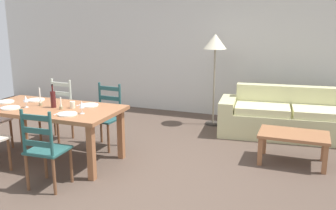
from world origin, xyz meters
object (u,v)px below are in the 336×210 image
Objects in this scene: dining_chair_near_right at (45,149)px; dining_table at (51,113)px; coffee_table at (293,138)px; coffee_cup_primary at (72,105)px; wine_bottle at (53,99)px; wine_glass_near_right at (82,105)px; dining_chair_far_right at (106,116)px; wine_glass_near_left at (26,99)px; standing_lamp at (215,47)px; dining_chair_far_left at (58,110)px; couch at (290,119)px.

dining_table is at bearing 122.74° from dining_chair_near_right.
dining_chair_near_right reaches higher than dining_table.
coffee_cup_primary is at bearing -160.69° from coffee_table.
wine_glass_near_right is at bearing -14.79° from wine_bottle.
wine_glass_near_left is at bearing -129.95° from dining_chair_far_right.
standing_lamp reaches higher than dining_chair_near_right.
wine_bottle is 2.97m from standing_lamp.
standing_lamp is at bearing 56.72° from wine_bottle.
dining_table is 1.16× the size of standing_lamp.
coffee_cup_primary is at bearing -99.55° from dining_chair_far_right.
coffee_table is at bearing 25.26° from wine_glass_near_right.
wine_bottle is at bearing -166.47° from coffee_cup_primary.
wine_glass_near_left is at bearing -78.31° from dining_chair_far_left.
dining_chair_near_right is 10.67× the size of coffee_cup_primary.
standing_lamp is (-1.34, 0.18, 1.12)m from couch.
dining_chair_far_left is at bearing 122.56° from dining_chair_near_right.
wine_glass_near_right is 0.36m from coffee_cup_primary.
wine_glass_near_right is 0.10× the size of standing_lamp.
dining_chair_far_left is 1.00m from wine_bottle.
dining_table is at bearing -178.11° from wine_bottle.
dining_chair_far_left is (-0.48, 0.75, -0.19)m from dining_table.
dining_chair_near_right reaches higher than coffee_cup_primary.
wine_glass_near_right is at bearing -35.83° from coffee_cup_primary.
wine_glass_near_left is 4.10m from couch.
dining_table is 0.64m from wine_glass_near_right.
dining_chair_near_right is 0.96m from wine_bottle.
wine_glass_near_left is 0.89m from wine_glass_near_right.
standing_lamp is at bearing 52.83° from wine_glass_near_left.
wine_bottle reaches higher than dining_chair_far_right.
wine_glass_near_left is 0.64m from coffee_cup_primary.
coffee_table is at bearing 34.53° from dining_chair_near_right.
dining_chair_far_left reaches higher than dining_table.
wine_bottle is at bearing -161.16° from coffee_table.
coffee_cup_primary is 0.04× the size of couch.
wine_bottle is 0.13× the size of couch.
wine_bottle is 0.56m from wine_glass_near_right.
dining_chair_far_left is at bearing -175.40° from coffee_table.
dining_chair_far_left is 0.98m from wine_glass_near_left.
standing_lamp is (1.17, 3.20, 0.93)m from dining_chair_near_right.
coffee_table is at bearing 18.98° from wine_glass_near_left.
wine_glass_near_right is at bearing -154.74° from coffee_table.
dining_chair_near_right is 0.73m from wine_glass_near_right.
standing_lamp is (1.60, 2.44, 0.54)m from wine_bottle.
dining_chair_far_right is 0.97m from wine_glass_near_right.
dining_chair_far_right reaches higher than coffee_table.
wine_glass_near_left reaches higher than dining_table.
coffee_cup_primary is (0.31, 0.06, 0.13)m from dining_table.
wine_glass_near_right reaches higher than dining_table.
dining_chair_near_right reaches higher than couch.
dining_table is 3.77m from couch.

